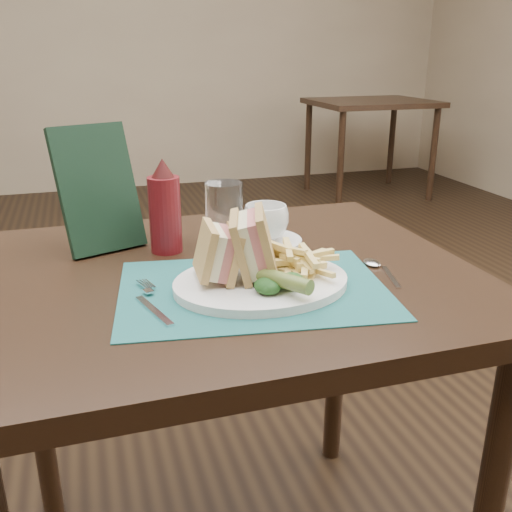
# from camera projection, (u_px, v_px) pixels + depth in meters

# --- Properties ---
(floor) EXTENTS (7.00, 7.00, 0.00)m
(floor) POSITION_uv_depth(u_px,v_px,m) (190.00, 440.00, 1.75)
(floor) COLOR black
(floor) RESTS_ON ground
(wall_back) EXTENTS (6.00, 0.00, 6.00)m
(wall_back) POSITION_uv_depth(u_px,v_px,m) (112.00, 188.00, 4.89)
(wall_back) COLOR tan
(wall_back) RESTS_ON ground
(table_main) EXTENTS (0.90, 0.75, 0.75)m
(table_main) POSITION_uv_depth(u_px,v_px,m) (229.00, 439.00, 1.17)
(table_main) COLOR black
(table_main) RESTS_ON ground
(table_bg_right) EXTENTS (0.90, 0.75, 0.75)m
(table_bg_right) POSITION_uv_depth(u_px,v_px,m) (368.00, 148.00, 4.55)
(table_bg_right) COLOR black
(table_bg_right) RESTS_ON ground
(placemat) EXTENTS (0.49, 0.38, 0.00)m
(placemat) POSITION_uv_depth(u_px,v_px,m) (253.00, 289.00, 0.96)
(placemat) COLOR #1B5856
(placemat) RESTS_ON table_main
(plate) EXTENTS (0.31, 0.25, 0.01)m
(plate) POSITION_uv_depth(u_px,v_px,m) (261.00, 283.00, 0.96)
(plate) COLOR white
(plate) RESTS_ON placemat
(sandwich_half_a) EXTENTS (0.08, 0.10, 0.10)m
(sandwich_half_a) POSITION_uv_depth(u_px,v_px,m) (205.00, 253.00, 0.94)
(sandwich_half_a) COLOR tan
(sandwich_half_a) RESTS_ON plate
(sandwich_half_b) EXTENTS (0.11, 0.13, 0.12)m
(sandwich_half_b) POSITION_uv_depth(u_px,v_px,m) (241.00, 244.00, 0.95)
(sandwich_half_b) COLOR tan
(sandwich_half_b) RESTS_ON plate
(kale_garnish) EXTENTS (0.11, 0.08, 0.03)m
(kale_garnish) POSITION_uv_depth(u_px,v_px,m) (278.00, 281.00, 0.92)
(kale_garnish) COLOR #153914
(kale_garnish) RESTS_ON plate
(pickle_spear) EXTENTS (0.08, 0.12, 0.03)m
(pickle_spear) POSITION_uv_depth(u_px,v_px,m) (279.00, 279.00, 0.90)
(pickle_spear) COLOR #506325
(pickle_spear) RESTS_ON plate
(fries_pile) EXTENTS (0.18, 0.20, 0.05)m
(fries_pile) POSITION_uv_depth(u_px,v_px,m) (299.00, 259.00, 0.98)
(fries_pile) COLOR #E9CE74
(fries_pile) RESTS_ON plate
(fork) EXTENTS (0.08, 0.17, 0.01)m
(fork) POSITION_uv_depth(u_px,v_px,m) (151.00, 300.00, 0.90)
(fork) COLOR silver
(fork) RESTS_ON placemat
(spoon) EXTENTS (0.07, 0.15, 0.01)m
(spoon) POSITION_uv_depth(u_px,v_px,m) (384.00, 270.00, 1.03)
(spoon) COLOR silver
(spoon) RESTS_ON table_main
(saucer) EXTENTS (0.18, 0.18, 0.01)m
(saucer) POSITION_uv_depth(u_px,v_px,m) (266.00, 241.00, 1.18)
(saucer) COLOR white
(saucer) RESTS_ON table_main
(coffee_cup) EXTENTS (0.13, 0.13, 0.07)m
(coffee_cup) POSITION_uv_depth(u_px,v_px,m) (266.00, 222.00, 1.17)
(coffee_cup) COLOR white
(coffee_cup) RESTS_ON saucer
(drinking_glass) EXTENTS (0.08, 0.08, 0.13)m
(drinking_glass) POSITION_uv_depth(u_px,v_px,m) (224.00, 214.00, 1.16)
(drinking_glass) COLOR white
(drinking_glass) RESTS_ON table_main
(ketchup_bottle) EXTENTS (0.06, 0.06, 0.19)m
(ketchup_bottle) POSITION_uv_depth(u_px,v_px,m) (165.00, 206.00, 1.11)
(ketchup_bottle) COLOR #580F14
(ketchup_bottle) RESTS_ON table_main
(check_presenter) EXTENTS (0.18, 0.14, 0.24)m
(check_presenter) POSITION_uv_depth(u_px,v_px,m) (98.00, 189.00, 1.12)
(check_presenter) COLOR black
(check_presenter) RESTS_ON table_main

